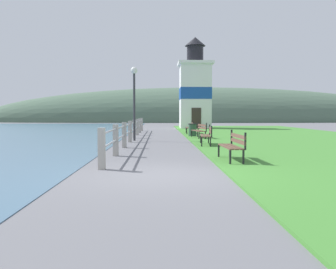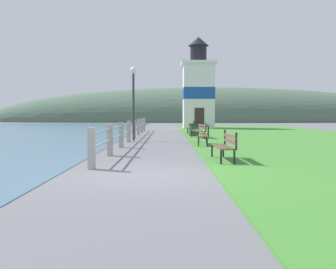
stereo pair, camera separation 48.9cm
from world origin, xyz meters
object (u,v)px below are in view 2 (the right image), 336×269
at_px(park_bench_by_lighthouse, 192,127).
at_px(lighthouse, 199,90).
at_px(park_bench_near, 226,144).
at_px(park_bench_midway, 205,134).
at_px(lamp_post, 134,90).
at_px(trash_bin, 193,130).
at_px(park_bench_far, 200,130).

xyz_separation_m(park_bench_by_lighthouse, lighthouse, (1.27, 10.19, 3.19)).
bearing_deg(park_bench_near, park_bench_midway, -90.74).
distance_m(park_bench_by_lighthouse, lamp_post, 7.38).
relative_size(park_bench_midway, trash_bin, 2.34).
xyz_separation_m(lighthouse, lamp_post, (-4.81, -16.29, -0.99)).
distance_m(park_bench_by_lighthouse, lighthouse, 10.76).
bearing_deg(park_bench_near, trash_bin, -90.67).
bearing_deg(trash_bin, park_bench_midway, -89.13).
relative_size(park_bench_by_lighthouse, lighthouse, 0.22).
distance_m(park_bench_far, trash_bin, 1.73).
xyz_separation_m(park_bench_far, trash_bin, (-0.27, 1.71, -0.12)).
relative_size(park_bench_far, lighthouse, 0.22).
xyz_separation_m(park_bench_midway, trash_bin, (-0.10, 6.55, -0.12)).
bearing_deg(park_bench_midway, park_bench_near, 95.74).
bearing_deg(park_bench_near, park_bench_by_lighthouse, -91.26).
distance_m(park_bench_by_lighthouse, trash_bin, 3.01).
bearing_deg(lamp_post, trash_bin, 42.16).
relative_size(lighthouse, trash_bin, 10.54).
distance_m(park_bench_near, lighthouse, 25.54).
bearing_deg(park_bench_far, trash_bin, -88.79).
bearing_deg(park_bench_far, park_bench_near, 81.63).
distance_m(park_bench_near, park_bench_midway, 5.57).
distance_m(lighthouse, trash_bin, 13.67).
xyz_separation_m(park_bench_midway, lighthouse, (1.29, 19.74, 3.19)).
bearing_deg(park_bench_midway, park_bench_by_lighthouse, -85.08).
height_order(park_bench_near, lamp_post, lamp_post).
bearing_deg(park_bench_far, lighthouse, -102.11).
bearing_deg(park_bench_near, lamp_post, -69.77).
relative_size(park_bench_far, lamp_post, 0.50).
xyz_separation_m(park_bench_far, lighthouse, (1.12, 14.90, 3.19)).
bearing_deg(lighthouse, lamp_post, -106.44).
height_order(park_bench_by_lighthouse, lamp_post, lamp_post).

